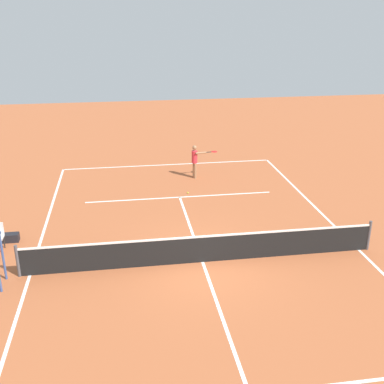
% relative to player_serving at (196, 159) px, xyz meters
% --- Properties ---
extents(ground_plane, '(60.00, 60.00, 0.00)m').
position_rel_player_serving_xyz_m(ground_plane, '(1.12, 8.34, -0.97)').
color(ground_plane, '#AD5933').
extents(court_lines, '(11.08, 21.32, 0.01)m').
position_rel_player_serving_xyz_m(court_lines, '(1.12, 8.34, -0.97)').
color(court_lines, white).
rests_on(court_lines, ground).
extents(tennis_net, '(11.68, 0.10, 1.07)m').
position_rel_player_serving_xyz_m(tennis_net, '(1.12, 8.34, -0.48)').
color(tennis_net, '#4C4C51').
rests_on(tennis_net, ground).
extents(player_serving, '(1.29, 0.45, 1.64)m').
position_rel_player_serving_xyz_m(player_serving, '(0.00, 0.00, 0.00)').
color(player_serving, '#9E704C').
rests_on(player_serving, ground).
extents(tennis_ball, '(0.07, 0.07, 0.07)m').
position_rel_player_serving_xyz_m(tennis_ball, '(0.70, 2.11, -0.94)').
color(tennis_ball, '#CCE033').
rests_on(tennis_ball, ground).
extents(equipment_bag, '(0.76, 0.32, 0.30)m').
position_rel_player_serving_xyz_m(equipment_bag, '(7.74, 5.83, -0.82)').
color(equipment_bag, black).
rests_on(equipment_bag, ground).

